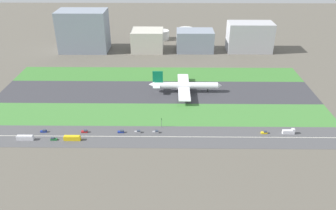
{
  "coord_description": "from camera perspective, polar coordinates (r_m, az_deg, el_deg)",
  "views": [
    {
      "loc": [
        12.95,
        -270.88,
        130.46
      ],
      "look_at": [
        10.39,
        -36.5,
        6.0
      ],
      "focal_mm": 35.84,
      "sensor_mm": 36.0,
      "label": 1
    }
  ],
  "objects": [
    {
      "name": "ground_plane",
      "position": [
        300.94,
        -1.9,
        2.26
      ],
      "size": [
        800.0,
        800.0,
        0.0
      ],
      "primitive_type": "plane",
      "color": "#5B564C"
    },
    {
      "name": "runway",
      "position": [
        300.91,
        -1.9,
        2.27
      ],
      "size": [
        280.0,
        46.0,
        0.1
      ],
      "primitive_type": "cube",
      "color": "#38383D",
      "rests_on": "ground_plane"
    },
    {
      "name": "grass_median_north",
      "position": [
        338.29,
        -1.62,
        5.28
      ],
      "size": [
        280.0,
        36.0,
        0.1
      ],
      "primitive_type": "cube",
      "color": "#3D7A33",
      "rests_on": "ground_plane"
    },
    {
      "name": "grass_median_south",
      "position": [
        264.61,
        -2.26,
        -1.58
      ],
      "size": [
        280.0,
        36.0,
        0.1
      ],
      "primitive_type": "cube",
      "color": "#427F38",
      "rests_on": "ground_plane"
    },
    {
      "name": "highway",
      "position": [
        237.34,
        -2.62,
        -5.4
      ],
      "size": [
        280.0,
        28.0,
        0.1
      ],
      "primitive_type": "cube",
      "color": "#4C4C4F",
      "rests_on": "ground_plane"
    },
    {
      "name": "highway_centerline",
      "position": [
        237.31,
        -2.62,
        -5.38
      ],
      "size": [
        266.0,
        0.5,
        0.01
      ],
      "primitive_type": "cube",
      "color": "silver",
      "rests_on": "highway"
    },
    {
      "name": "airliner",
      "position": [
        298.22,
        2.75,
        3.32
      ],
      "size": [
        65.0,
        56.0,
        19.7
      ],
      "color": "white",
      "rests_on": "runway"
    },
    {
      "name": "truck_0",
      "position": [
        254.56,
        19.85,
        -4.29
      ],
      "size": [
        8.4,
        2.5,
        4.0
      ],
      "color": "silver",
      "rests_on": "highway"
    },
    {
      "name": "car_0",
      "position": [
        243.37,
        -7.99,
        -4.5
      ],
      "size": [
        4.4,
        1.8,
        2.0
      ],
      "color": "navy",
      "rests_on": "highway"
    },
    {
      "name": "car_2",
      "position": [
        246.19,
        -18.88,
        -5.49
      ],
      "size": [
        4.4,
        1.8,
        2.0
      ],
      "rotation": [
        0.0,
        0.0,
        3.14
      ],
      "color": "#19662D",
      "rests_on": "highway"
    },
    {
      "name": "bus_1",
      "position": [
        252.88,
        -23.11,
        -5.14
      ],
      "size": [
        11.6,
        2.5,
        3.5
      ],
      "rotation": [
        0.0,
        0.0,
        3.14
      ],
      "color": "silver",
      "rests_on": "highway"
    },
    {
      "name": "car_3",
      "position": [
        240.95,
        -2.08,
        -4.57
      ],
      "size": [
        4.4,
        1.8,
        2.0
      ],
      "color": "#99999E",
      "rests_on": "highway"
    },
    {
      "name": "car_6",
      "position": [
        249.78,
        16.07,
        -4.5
      ],
      "size": [
        4.4,
        1.8,
        2.0
      ],
      "color": "yellow",
      "rests_on": "highway"
    },
    {
      "name": "bus_0",
      "position": [
        241.72,
        -15.99,
        -5.42
      ],
      "size": [
        11.6,
        2.5,
        3.5
      ],
      "rotation": [
        0.0,
        0.0,
        3.14
      ],
      "color": "yellow",
      "rests_on": "highway"
    },
    {
      "name": "car_4",
      "position": [
        248.59,
        -13.98,
        -4.37
      ],
      "size": [
        4.4,
        1.8,
        2.0
      ],
      "color": "#B2191E",
      "rests_on": "highway"
    },
    {
      "name": "car_1",
      "position": [
        241.89,
        -5.15,
        -4.54
      ],
      "size": [
        4.4,
        1.8,
        2.0
      ],
      "color": "#99999E",
      "rests_on": "highway"
    },
    {
      "name": "car_5",
      "position": [
        257.57,
        -20.38,
        -4.19
      ],
      "size": [
        4.4,
        1.8,
        2.0
      ],
      "color": "navy",
      "rests_on": "highway"
    },
    {
      "name": "traffic_light",
      "position": [
        245.84,
        -1.11,
        -2.92
      ],
      "size": [
        0.36,
        0.5,
        7.2
      ],
      "color": "#4C4C51",
      "rests_on": "highway"
    },
    {
      "name": "terminal_building",
      "position": [
        412.48,
        -14.17,
        12.13
      ],
      "size": [
        56.05,
        33.07,
        47.28
      ],
      "primitive_type": "cube",
      "color": "gray",
      "rests_on": "ground_plane"
    },
    {
      "name": "hangar_building",
      "position": [
        403.58,
        -3.52,
        10.91
      ],
      "size": [
        36.83,
        31.22,
        24.85
      ],
      "primitive_type": "cube",
      "color": "beige",
      "rests_on": "ground_plane"
    },
    {
      "name": "office_tower",
      "position": [
        403.55,
        4.58,
        10.85
      ],
      "size": [
        42.95,
        27.72,
        24.55
      ],
      "primitive_type": "cube",
      "color": "gray",
      "rests_on": "ground_plane"
    },
    {
      "name": "cargo_warehouse",
      "position": [
        411.57,
        13.71,
        11.17
      ],
      "size": [
        51.77,
        26.09,
        33.84
      ],
      "primitive_type": "cube",
      "color": "#B2B2B7",
      "rests_on": "ground_plane"
    },
    {
      "name": "fuel_tank_west",
      "position": [
        447.71,
        -1.04,
        11.82
      ],
      "size": [
        18.49,
        18.49,
        12.03
      ],
      "primitive_type": "cylinder",
      "color": "silver",
      "rests_on": "ground_plane"
    },
    {
      "name": "fuel_tank_centre",
      "position": [
        447.49,
        3.05,
        11.99
      ],
      "size": [
        19.83,
        19.83,
        15.1
      ],
      "primitive_type": "cylinder",
      "color": "silver",
      "rests_on": "ground_plane"
    }
  ]
}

